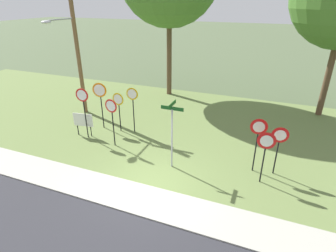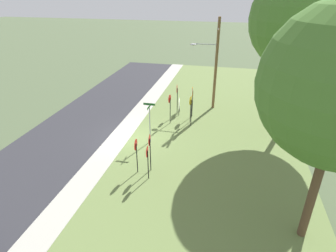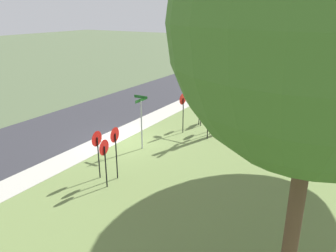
# 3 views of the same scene
# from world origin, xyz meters

# --- Properties ---
(ground_plane) EXTENTS (160.00, 160.00, 0.00)m
(ground_plane) POSITION_xyz_m (0.00, 0.00, 0.00)
(ground_plane) COLOR #4C5B3D
(road_asphalt) EXTENTS (44.00, 6.40, 0.01)m
(road_asphalt) POSITION_xyz_m (0.00, -4.80, 0.01)
(road_asphalt) COLOR #2D2D33
(road_asphalt) RESTS_ON ground_plane
(sidewalk_strip) EXTENTS (44.00, 1.60, 0.06)m
(sidewalk_strip) POSITION_xyz_m (0.00, -0.80, 0.03)
(sidewalk_strip) COLOR #ADAA9E
(sidewalk_strip) RESTS_ON ground_plane
(grass_median) EXTENTS (44.00, 12.00, 0.04)m
(grass_median) POSITION_xyz_m (0.00, 6.00, 0.02)
(grass_median) COLOR olive
(grass_median) RESTS_ON ground_plane
(stop_sign_near_left) EXTENTS (0.78, 0.18, 2.62)m
(stop_sign_near_left) POSITION_xyz_m (-4.66, 3.83, 1.96)
(stop_sign_near_left) COLOR black
(stop_sign_near_left) RESTS_ON grass_median
(stop_sign_near_right) EXTENTS (0.68, 0.12, 2.69)m
(stop_sign_near_right) POSITION_xyz_m (-4.76, 2.52, 1.98)
(stop_sign_near_right) COLOR black
(stop_sign_near_right) RESTS_ON grass_median
(stop_sign_far_left) EXTENTS (0.64, 0.10, 2.51)m
(stop_sign_far_left) POSITION_xyz_m (-2.80, 4.02, 1.84)
(stop_sign_far_left) COLOR black
(stop_sign_far_left) RESTS_ON grass_median
(stop_sign_far_center) EXTENTS (0.67, 0.11, 2.19)m
(stop_sign_far_center) POSITION_xyz_m (-3.56, 3.84, 1.62)
(stop_sign_far_center) COLOR black
(stop_sign_far_center) RESTS_ON grass_median
(stop_sign_far_right) EXTENTS (0.66, 0.11, 2.44)m
(stop_sign_far_right) POSITION_xyz_m (-2.98, 2.30, 1.79)
(stop_sign_far_right) COLOR black
(stop_sign_far_right) RESTS_ON grass_median
(yield_sign_near_left) EXTENTS (0.68, 0.12, 2.41)m
(yield_sign_near_left) POSITION_xyz_m (3.64, 2.58, 1.83)
(yield_sign_near_left) COLOR black
(yield_sign_near_left) RESTS_ON grass_median
(yield_sign_near_right) EXTENTS (0.69, 0.12, 2.22)m
(yield_sign_near_right) POSITION_xyz_m (4.00, 1.87, 1.68)
(yield_sign_near_right) COLOR black
(yield_sign_near_right) RESTS_ON grass_median
(yield_sign_far_left) EXTENTS (0.67, 0.12, 2.14)m
(yield_sign_far_left) POSITION_xyz_m (4.47, 2.68, 1.62)
(yield_sign_far_left) COLOR black
(yield_sign_far_left) RESTS_ON grass_median
(street_name_post) EXTENTS (0.96, 0.82, 2.96)m
(street_name_post) POSITION_xyz_m (0.33, 1.62, 1.80)
(street_name_post) COLOR #9EA0A8
(street_name_post) RESTS_ON grass_median
(utility_pole) EXTENTS (2.10, 2.43, 7.84)m
(utility_pole) POSITION_xyz_m (-7.09, 5.26, 4.30)
(utility_pole) COLOR brown
(utility_pole) RESTS_ON grass_median
(notice_board) EXTENTS (1.09, 0.18, 1.25)m
(notice_board) POSITION_xyz_m (-5.05, 2.66, 0.87)
(notice_board) COLOR black
(notice_board) RESTS_ON grass_median
(oak_tree_right) EXTENTS (5.88, 5.88, 9.86)m
(oak_tree_right) POSITION_xyz_m (6.82, 10.54, 6.94)
(oak_tree_right) COLOR brown
(oak_tree_right) RESTS_ON grass_median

